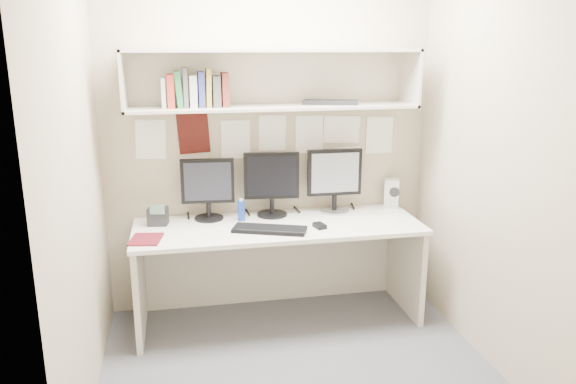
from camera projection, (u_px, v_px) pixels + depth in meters
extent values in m
cube|color=#4B4B50|center=(297.00, 367.00, 3.50)|extent=(2.40, 2.00, 0.01)
cube|color=tan|center=(269.00, 136.00, 4.12)|extent=(2.40, 0.02, 2.60)
cube|color=tan|center=(352.00, 214.00, 2.22)|extent=(2.40, 0.02, 2.60)
cube|color=tan|center=(75.00, 172.00, 2.94)|extent=(0.02, 2.00, 2.60)
cube|color=tan|center=(492.00, 155.00, 3.40)|extent=(0.02, 2.00, 2.60)
cube|color=silver|center=(278.00, 226.00, 3.93)|extent=(2.00, 0.70, 0.03)
cube|color=beige|center=(271.00, 258.00, 4.33)|extent=(1.96, 0.02, 0.70)
cube|color=beige|center=(274.00, 107.00, 3.87)|extent=(2.00, 0.38, 0.02)
cube|color=beige|center=(273.00, 50.00, 3.78)|extent=(2.00, 0.38, 0.02)
cube|color=beige|center=(269.00, 78.00, 4.00)|extent=(2.00, 0.02, 0.40)
cube|color=beige|center=(123.00, 81.00, 3.64)|extent=(0.02, 0.38, 0.40)
cube|color=beige|center=(410.00, 77.00, 4.01)|extent=(0.02, 0.38, 0.40)
cylinder|color=black|center=(209.00, 218.00, 4.04)|extent=(0.21, 0.21, 0.02)
cylinder|color=black|center=(209.00, 210.00, 4.02)|extent=(0.03, 0.03, 0.10)
cube|color=black|center=(208.00, 181.00, 3.98)|extent=(0.38, 0.07, 0.32)
cube|color=black|center=(208.00, 182.00, 3.96)|extent=(0.33, 0.03, 0.27)
cylinder|color=black|center=(272.00, 214.00, 4.13)|extent=(0.22, 0.22, 0.02)
cylinder|color=black|center=(272.00, 206.00, 4.11)|extent=(0.04, 0.04, 0.11)
cube|color=black|center=(272.00, 176.00, 4.06)|extent=(0.40, 0.08, 0.34)
cube|color=black|center=(272.00, 176.00, 4.05)|extent=(0.35, 0.04, 0.29)
cylinder|color=#A5A5AA|center=(334.00, 211.00, 4.22)|extent=(0.22, 0.22, 0.02)
cylinder|color=black|center=(334.00, 202.00, 4.20)|extent=(0.04, 0.04, 0.11)
cube|color=black|center=(335.00, 172.00, 4.15)|extent=(0.41, 0.04, 0.35)
cube|color=#BCBBC1|center=(335.00, 173.00, 4.13)|extent=(0.36, 0.01, 0.30)
cube|color=black|center=(270.00, 229.00, 3.78)|extent=(0.52, 0.34, 0.02)
cube|color=black|center=(320.00, 226.00, 3.84)|extent=(0.08, 0.11, 0.03)
cube|color=#B9B8B4|center=(391.00, 193.00, 4.32)|extent=(0.14, 0.14, 0.22)
cylinder|color=black|center=(394.00, 192.00, 4.26)|extent=(0.07, 0.03, 0.08)
cylinder|color=navy|center=(241.00, 211.00, 3.99)|extent=(0.05, 0.05, 0.15)
cylinder|color=white|center=(241.00, 200.00, 3.97)|extent=(0.03, 0.03, 0.02)
cube|color=#5A0F19|center=(146.00, 239.00, 3.60)|extent=(0.23, 0.26, 0.01)
cube|color=black|center=(158.00, 216.00, 3.90)|extent=(0.15, 0.13, 0.12)
cube|color=#4C6659|center=(157.00, 209.00, 3.83)|extent=(0.10, 0.02, 0.07)
cube|color=#B9BBB4|center=(164.00, 93.00, 3.71)|extent=(0.03, 0.16, 0.20)
cube|color=#B43021|center=(171.00, 91.00, 3.72)|extent=(0.05, 0.16, 0.22)
cube|color=#26733E|center=(179.00, 89.00, 3.73)|extent=(0.04, 0.16, 0.24)
cube|color=#505056|center=(185.00, 88.00, 3.73)|extent=(0.03, 0.16, 0.26)
cube|color=beige|center=(193.00, 91.00, 3.75)|extent=(0.05, 0.16, 0.21)
cube|color=navy|center=(201.00, 89.00, 3.76)|extent=(0.04, 0.16, 0.23)
cube|color=#AF953A|center=(208.00, 88.00, 3.76)|extent=(0.03, 0.16, 0.25)
cube|color=#434346|center=(216.00, 91.00, 3.78)|extent=(0.05, 0.16, 0.20)
cube|color=maroon|center=(225.00, 90.00, 3.79)|extent=(0.04, 0.16, 0.23)
cube|color=black|center=(330.00, 102.00, 3.95)|extent=(0.41, 0.26, 0.03)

